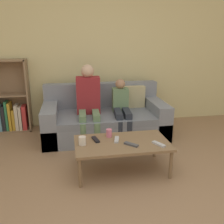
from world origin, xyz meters
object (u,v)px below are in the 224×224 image
person_child (121,106)px  tv_remote_3 (159,144)px  cup_far (82,141)px  tv_remote_0 (131,144)px  person_adult (88,98)px  cup_near (109,133)px  bookshelf (10,105)px  coffee_table (122,145)px  tv_remote_2 (96,139)px  tv_remote_1 (117,140)px  couch (105,119)px

person_child → tv_remote_3: (0.18, -1.18, -0.12)m
cup_far → tv_remote_0: cup_far is taller
cup_far → tv_remote_3: size_ratio=0.56×
person_adult → cup_near: 0.94m
bookshelf → cup_near: bookshelf is taller
coffee_table → tv_remote_2: size_ratio=6.17×
tv_remote_0 → tv_remote_1: size_ratio=0.88×
person_adult → tv_remote_1: (0.24, -1.02, -0.26)m
couch → cup_near: size_ratio=19.55×
bookshelf → tv_remote_3: bookshelf is taller
couch → coffee_table: (0.03, -1.16, 0.07)m
tv_remote_3 → person_adult: bearing=91.7°
couch → tv_remote_2: couch is taller
cup_far → couch: bearing=69.8°
person_adult → tv_remote_0: bearing=-69.6°
coffee_table → tv_remote_0: bearing=-51.7°
tv_remote_0 → tv_remote_1: 0.21m
person_child → tv_remote_1: person_child is taller
cup_near → cup_far: size_ratio=1.00×
bookshelf → coffee_table: bearing=-46.5°
tv_remote_0 → tv_remote_1: bearing=85.5°
couch → tv_remote_1: 1.12m
tv_remote_1 → tv_remote_0: bearing=-36.6°
cup_far → tv_remote_1: bearing=7.1°
cup_far → bookshelf: bearing=124.0°
cup_far → tv_remote_0: 0.55m
tv_remote_3 → couch: bearing=80.3°
tv_remote_0 → tv_remote_2: (-0.38, 0.21, 0.00)m
couch → tv_remote_0: bearing=-84.9°
coffee_table → tv_remote_3: 0.42m
tv_remote_2 → bookshelf: bearing=116.5°
person_child → tv_remote_2: (-0.50, -0.93, -0.12)m
tv_remote_0 → tv_remote_2: bearing=107.1°
couch → person_adult: person_adult is taller
tv_remote_2 → tv_remote_0: bearing=-41.4°
person_adult → tv_remote_1: size_ratio=6.43×
couch → cup_far: size_ratio=19.60×
couch → coffee_table: bearing=-88.6°
bookshelf → tv_remote_2: (1.26, -1.53, -0.05)m
tv_remote_0 → tv_remote_2: same height
person_child → tv_remote_0: (-0.13, -1.13, -0.12)m
couch → coffee_table: couch is taller
coffee_table → cup_far: bearing=179.4°
couch → cup_far: couch is taller
person_child → tv_remote_3: 1.20m
person_child → tv_remote_3: size_ratio=5.21×
person_child → coffee_table: bearing=-97.7°
bookshelf → person_child: 1.87m
tv_remote_1 → person_child: bearing=88.5°
couch → tv_remote_3: size_ratio=10.98×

